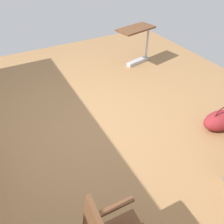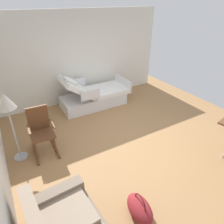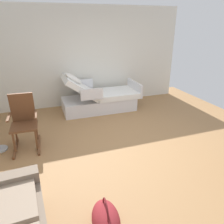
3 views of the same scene
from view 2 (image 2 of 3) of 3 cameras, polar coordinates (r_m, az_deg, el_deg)
The scene contains 6 objects.
ground_plane at distance 4.89m, azimuth 4.90°, elevation -7.83°, with size 6.69×6.69×0.00m, color #9E7247.
side_wall at distance 6.50m, azimuth -8.84°, elevation 14.90°, with size 0.10×5.43×2.70m, color silver.
hospital_bed at distance 6.27m, azimuth -5.24°, elevation 4.48°, with size 1.05×2.07×1.13m.
rocking_chair at distance 4.55m, azimuth -19.25°, elevation -5.02°, with size 0.78×0.52×1.05m.
floor_lamp at distance 4.17m, azimuth -27.50°, elevation 1.48°, with size 0.34×0.34×1.48m.
duffel_bag at distance 3.45m, azimuth 7.77°, elevation -25.28°, with size 0.59×0.38×0.43m.
Camera 2 is at (-3.13, 2.31, 2.97)m, focal length 32.57 mm.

